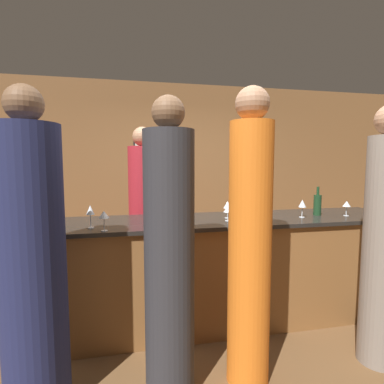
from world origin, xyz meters
name	(u,v)px	position (x,y,z in m)	size (l,w,h in m)	color
ground_plane	(223,319)	(0.00, 0.00, 0.00)	(14.00, 14.00, 0.00)	brown
back_wall	(184,171)	(0.00, 2.16, 1.40)	(8.00, 0.08, 2.80)	brown
bar_counter	(223,269)	(0.00, 0.00, 0.51)	(3.62, 0.77, 1.01)	brown
bartender	(144,216)	(-0.72, 0.83, 0.92)	(0.34, 0.34, 1.95)	maroon
guest_0	(32,264)	(-1.46, -0.77, 0.92)	(0.39, 0.39, 1.99)	#1E234C
guest_1	(169,259)	(-0.63, -0.83, 0.92)	(0.32, 0.32, 1.95)	#2D2D33
guest_2	(250,245)	(-0.08, -0.82, 0.98)	(0.29, 0.29, 2.04)	orange
guest_3	(384,243)	(0.99, -0.84, 0.94)	(0.29, 0.29, 1.96)	gray
wine_bottle_0	(179,213)	(-0.49, -0.32, 1.13)	(0.07, 0.07, 0.30)	#19381E
wine_bottle_1	(317,204)	(0.99, -0.02, 1.12)	(0.08, 0.08, 0.29)	#19381E
wine_glass_0	(347,204)	(1.25, -0.11, 1.13)	(0.08, 0.08, 0.15)	silver
wine_glass_1	(90,211)	(-1.19, -0.18, 1.15)	(0.07, 0.07, 0.19)	silver
wine_glass_2	(228,205)	(0.04, 0.01, 1.13)	(0.08, 0.08, 0.16)	silver
wine_glass_3	(236,210)	(0.04, -0.24, 1.13)	(0.08, 0.08, 0.16)	silver
wine_glass_4	(228,209)	(0.00, -0.13, 1.12)	(0.08, 0.08, 0.14)	silver
wine_glass_5	(30,214)	(-1.67, -0.09, 1.12)	(0.08, 0.08, 0.15)	silver
wine_glass_6	(104,215)	(-1.07, -0.32, 1.13)	(0.08, 0.08, 0.16)	silver
wine_glass_7	(302,204)	(0.76, -0.10, 1.14)	(0.07, 0.07, 0.17)	silver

